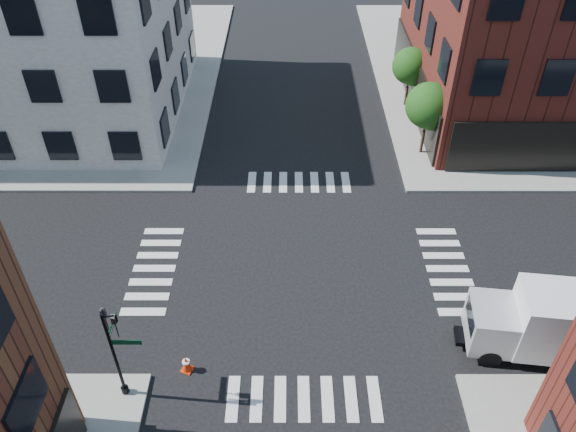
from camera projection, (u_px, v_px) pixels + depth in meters
The scene contains 8 objects.
ground at pixel (301, 269), 26.74m from camera, with size 120.00×120.00×0.00m, color black.
sidewalk_ne at pixel (571, 74), 42.88m from camera, with size 30.00×30.00×0.15m, color gray.
sidewalk_nw at pixel (22, 74), 42.93m from camera, with size 30.00×30.00×0.15m, color gray.
tree_near at pixel (429, 108), 32.43m from camera, with size 2.69×2.69×4.49m.
tree_far at pixel (411, 68), 37.24m from camera, with size 2.43×2.43×4.07m.
signal_pole at pixel (115, 345), 19.78m from camera, with size 1.29×1.24×4.60m.
box_truck at pixel (566, 325), 21.92m from camera, with size 7.41×3.02×3.28m.
traffic_cone at pixel (186, 364), 22.11m from camera, with size 0.56×0.56×0.79m.
Camera 1 is at (-0.59, -19.04, 18.94)m, focal length 35.00 mm.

